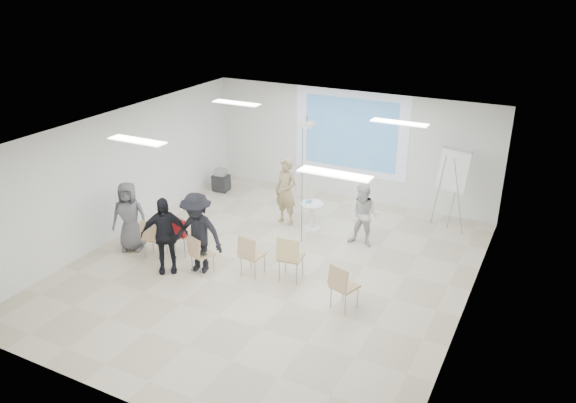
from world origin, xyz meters
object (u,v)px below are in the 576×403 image
at_px(chair_far_left, 153,235).
at_px(chair_center, 250,253).
at_px(audience_mid, 197,228).
at_px(av_cart, 221,181).
at_px(audience_left, 164,230).
at_px(flipchart_easel, 454,170).
at_px(chair_left_mid, 182,231).
at_px(chair_right_far, 342,284).
at_px(pedestal_table, 312,214).
at_px(player_right, 364,212).
at_px(audience_outer, 129,213).
at_px(chair_left_inner, 199,252).
at_px(chair_right_inner, 290,255).
at_px(player_left, 286,187).
at_px(laptop, 203,252).

bearing_deg(chair_far_left, chair_center, -2.93).
bearing_deg(audience_mid, av_cart, 113.28).
height_order(audience_left, flipchart_easel, flipchart_easel).
bearing_deg(chair_left_mid, chair_right_far, 7.95).
xyz_separation_m(pedestal_table, flipchart_easel, (2.97, 1.56, 1.13)).
relative_size(player_right, chair_left_mid, 1.75).
bearing_deg(audience_outer, chair_left_mid, -8.11).
height_order(audience_outer, flipchart_easel, flipchart_easel).
relative_size(chair_left_inner, chair_center, 0.93).
xyz_separation_m(chair_center, flipchart_easel, (3.15, 4.19, 0.98)).
bearing_deg(pedestal_table, audience_mid, -113.22).
relative_size(player_right, chair_far_left, 1.81).
distance_m(chair_right_far, audience_mid, 3.26).
xyz_separation_m(chair_right_inner, audience_left, (-2.50, -0.81, 0.37)).
bearing_deg(chair_left_inner, pedestal_table, 88.09).
bearing_deg(audience_left, chair_right_far, -29.85).
distance_m(pedestal_table, chair_right_far, 3.53).
xyz_separation_m(flipchart_easel, av_cart, (-6.35, -0.42, -1.22)).
xyz_separation_m(chair_left_inner, chair_right_far, (3.15, 0.09, 0.05)).
bearing_deg(av_cart, chair_left_mid, -73.12).
distance_m(chair_right_far, audience_outer, 5.20).
bearing_deg(chair_right_inner, chair_far_left, -178.47).
bearing_deg(audience_left, audience_mid, -8.12).
distance_m(pedestal_table, player_right, 1.50).
distance_m(chair_far_left, chair_center, 2.33).
relative_size(chair_center, flipchart_easel, 0.45).
bearing_deg(chair_far_left, player_right, 24.58).
xyz_separation_m(pedestal_table, chair_left_inner, (-1.19, -3.01, 0.11)).
bearing_deg(chair_right_far, chair_center, -169.04).
relative_size(chair_center, audience_mid, 0.46).
relative_size(audience_left, flipchart_easel, 0.93).
xyz_separation_m(player_left, audience_mid, (-0.53, -2.97, 0.04)).
height_order(laptop, audience_outer, audience_outer).
distance_m(chair_left_mid, audience_left, 0.89).
xyz_separation_m(player_right, flipchart_easel, (1.56, 1.81, 0.69)).
bearing_deg(laptop, chair_far_left, 18.76).
bearing_deg(av_cart, audience_outer, -91.17).
bearing_deg(player_right, flipchart_easel, 48.69).
bearing_deg(av_cart, audience_left, -74.64).
bearing_deg(laptop, pedestal_table, -92.08).
relative_size(player_left, chair_left_mid, 2.04).
bearing_deg(laptop, chair_right_inner, -144.82).
distance_m(chair_left_mid, chair_center, 1.86).
bearing_deg(player_right, chair_center, -124.24).
relative_size(audience_outer, av_cart, 2.72).
bearing_deg(chair_far_left, laptop, -10.50).
xyz_separation_m(chair_far_left, audience_left, (0.62, -0.33, 0.42)).
bearing_deg(av_cart, audience_mid, -66.07).
xyz_separation_m(chair_far_left, flipchart_easel, (5.46, 4.47, 0.98)).
xyz_separation_m(chair_far_left, chair_left_mid, (0.46, 0.45, 0.02)).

